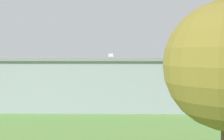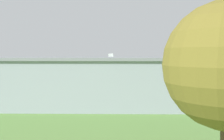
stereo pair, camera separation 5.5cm
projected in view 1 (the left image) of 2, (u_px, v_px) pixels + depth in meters
name	position (u px, v px, depth m)	size (l,w,h in m)	color
ground_plane	(102.00, 82.00, 65.26)	(400.00, 400.00, 0.00)	#608C42
hangar	(86.00, 80.00, 36.34)	(35.95, 14.01, 6.17)	#99A3AD
biplane	(123.00, 62.00, 62.25)	(7.05, 8.83, 3.75)	silver
person_crossing_taxiway	(10.00, 84.00, 53.77)	(0.54, 0.54, 1.58)	#33723F
person_near_hangar_door	(145.00, 84.00, 52.94)	(0.47, 0.47, 1.53)	#72338C
person_by_parked_cars	(11.00, 85.00, 50.62)	(0.47, 0.47, 1.76)	#33723F
person_beside_truck	(181.00, 86.00, 49.54)	(0.53, 0.53, 1.62)	#33723F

